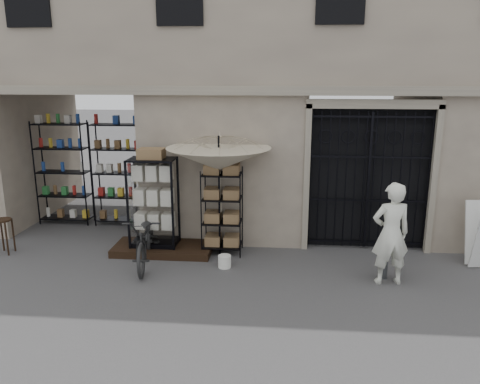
# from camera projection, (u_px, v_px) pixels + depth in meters

# --- Properties ---
(ground) EXTENTS (80.00, 80.00, 0.00)m
(ground) POSITION_uv_depth(u_px,v_px,m) (280.00, 290.00, 7.93)
(ground) COLOR #27272A
(ground) RESTS_ON ground
(main_building) EXTENTS (14.00, 4.00, 9.00)m
(main_building) POSITION_uv_depth(u_px,v_px,m) (285.00, 32.00, 10.69)
(main_building) COLOR gray
(main_building) RESTS_ON ground
(shop_recess) EXTENTS (3.00, 1.70, 3.00)m
(shop_recess) POSITION_uv_depth(u_px,v_px,m) (84.00, 167.00, 10.65)
(shop_recess) COLOR black
(shop_recess) RESTS_ON ground
(shop_shelving) EXTENTS (2.70, 0.50, 2.50)m
(shop_shelving) POSITION_uv_depth(u_px,v_px,m) (91.00, 173.00, 11.20)
(shop_shelving) COLOR black
(shop_shelving) RESTS_ON ground
(iron_gate) EXTENTS (2.50, 0.21, 3.00)m
(iron_gate) POSITION_uv_depth(u_px,v_px,m) (367.00, 177.00, 9.61)
(iron_gate) COLOR black
(iron_gate) RESTS_ON ground
(step_platform) EXTENTS (2.00, 0.90, 0.15)m
(step_platform) POSITION_uv_depth(u_px,v_px,m) (163.00, 249.00, 9.61)
(step_platform) COLOR black
(step_platform) RESTS_ON ground
(display_cabinet) EXTENTS (1.03, 0.81, 1.94)m
(display_cabinet) POSITION_uv_depth(u_px,v_px,m) (154.00, 207.00, 9.43)
(display_cabinet) COLOR black
(display_cabinet) RESTS_ON step_platform
(wire_rack) EXTENTS (0.81, 0.62, 1.75)m
(wire_rack) POSITION_uv_depth(u_px,v_px,m) (222.00, 212.00, 9.41)
(wire_rack) COLOR black
(wire_rack) RESTS_ON ground
(market_umbrella) EXTENTS (2.32, 2.34, 2.90)m
(market_umbrella) POSITION_uv_depth(u_px,v_px,m) (219.00, 153.00, 9.03)
(market_umbrella) COLOR black
(market_umbrella) RESTS_ON ground
(white_bucket) EXTENTS (0.32, 0.32, 0.24)m
(white_bucket) POSITION_uv_depth(u_px,v_px,m) (225.00, 261.00, 8.85)
(white_bucket) COLOR white
(white_bucket) RESTS_ON ground
(bicycle) EXTENTS (0.82, 1.10, 1.92)m
(bicycle) POSITION_uv_depth(u_px,v_px,m) (147.00, 264.00, 9.02)
(bicycle) COLOR black
(bicycle) RESTS_ON ground
(wooden_stool) EXTENTS (0.44, 0.44, 0.73)m
(wooden_stool) POSITION_uv_depth(u_px,v_px,m) (4.00, 235.00, 9.48)
(wooden_stool) COLOR black
(wooden_stool) RESTS_ON ground
(steel_bollard) EXTENTS (0.14, 0.14, 0.73)m
(steel_bollard) POSITION_uv_depth(u_px,v_px,m) (384.00, 259.00, 8.32)
(steel_bollard) COLOR #505457
(steel_bollard) RESTS_ON ground
(shopkeeper) EXTENTS (0.95, 1.89, 0.43)m
(shopkeeper) POSITION_uv_depth(u_px,v_px,m) (387.00, 282.00, 8.23)
(shopkeeper) COLOR silver
(shopkeeper) RESTS_ON ground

